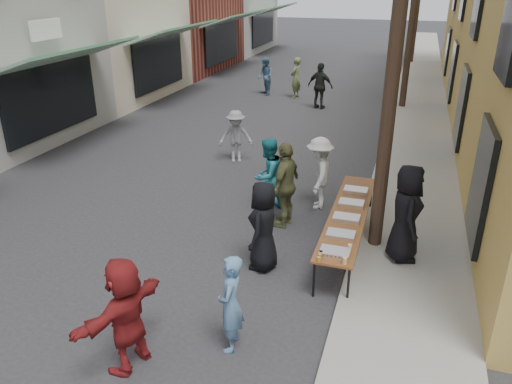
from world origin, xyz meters
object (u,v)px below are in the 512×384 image
Objects in this scene: utility_pole_near at (400,12)px; guest_front_c at (268,176)px; catering_tray_sausage at (335,252)px; server at (406,213)px; guest_front_a at (264,226)px; serving_table at (348,215)px.

utility_pole_near reaches higher than guest_front_c.
server is at bearing 52.13° from catering_tray_sausage.
catering_tray_sausage is 1.45m from guest_front_a.
guest_front_a is 0.97× the size of guest_front_c.
guest_front_c reaches higher than guest_front_a.
server reaches higher than catering_tray_sausage.
guest_front_c is at bearing -162.02° from guest_front_a.
guest_front_c is 3.37m from server.
guest_front_c is (-0.61, 2.35, 0.03)m from guest_front_a.
guest_front_c is (-1.99, 2.78, 0.09)m from catering_tray_sausage.
catering_tray_sausage is 0.27× the size of server.
utility_pole_near is 4.16m from catering_tray_sausage.
guest_front_a is 2.64m from server.
catering_tray_sausage is (-0.00, -1.65, 0.08)m from serving_table.
catering_tray_sausage is 0.28× the size of guest_front_c.
server is at bearing -14.16° from serving_table.
server is at bearing 114.68° from guest_front_a.
utility_pole_near reaches higher than serving_table.
guest_front_c is 0.94× the size of server.
guest_front_a is (-1.38, 0.43, 0.07)m from catering_tray_sausage.
serving_table is 2.13× the size of server.
serving_table is (-0.55, -0.16, -3.79)m from utility_pole_near.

